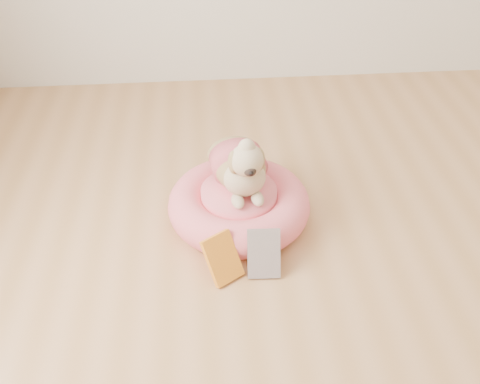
{
  "coord_description": "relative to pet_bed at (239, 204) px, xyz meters",
  "views": [
    {
      "loc": [
        -0.69,
        -0.69,
        1.43
      ],
      "look_at": [
        -0.55,
        0.92,
        0.17
      ],
      "focal_mm": 40.0,
      "sensor_mm": 36.0,
      "label": 1
    }
  ],
  "objects": [
    {
      "name": "dog",
      "position": [
        0.01,
        0.03,
        0.22
      ],
      "size": [
        0.31,
        0.41,
        0.28
      ],
      "primitive_type": null,
      "rotation": [
        0.0,
        0.0,
        0.13
      ],
      "color": "brown",
      "rests_on": "pet_bed"
    },
    {
      "name": "book_white",
      "position": [
        0.06,
        -0.3,
        0.01
      ],
      "size": [
        0.12,
        0.1,
        0.17
      ],
      "primitive_type": "cube",
      "rotation": [
        -0.48,
        0.0,
        -0.05
      ],
      "color": "white",
      "rests_on": "floor"
    },
    {
      "name": "book_yellow",
      "position": [
        -0.08,
        -0.31,
        0.01
      ],
      "size": [
        0.16,
        0.16,
        0.16
      ],
      "primitive_type": "cube",
      "rotation": [
        -0.57,
        0.0,
        0.57
      ],
      "color": "yellow",
      "rests_on": "floor"
    },
    {
      "name": "pet_bed",
      "position": [
        0.0,
        0.0,
        0.0
      ],
      "size": [
        0.57,
        0.57,
        0.15
      ],
      "color": "#FF637C",
      "rests_on": "floor"
    }
  ]
}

